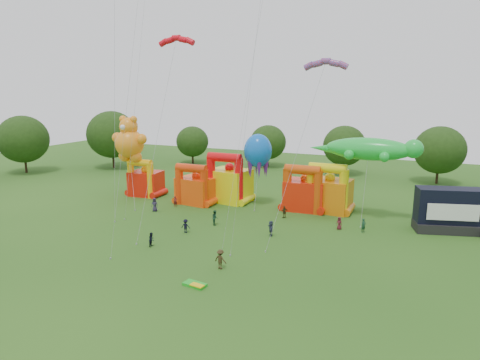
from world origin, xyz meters
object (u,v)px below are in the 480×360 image
at_px(bouncy_castle_2, 229,183).
at_px(spectator_4, 284,212).
at_px(bouncy_castle_0, 145,181).
at_px(octopus_kite, 258,159).
at_px(gecko_kite, 368,153).
at_px(teddy_bear_kite, 131,168).
at_px(spectator_0, 155,205).
at_px(stage_trailer, 452,211).

height_order(bouncy_castle_2, spectator_4, bouncy_castle_2).
xyz_separation_m(bouncy_castle_0, bouncy_castle_2, (13.68, 1.91, 0.55)).
xyz_separation_m(octopus_kite, spectator_4, (5.53, -4.33, -6.00)).
bearing_deg(gecko_kite, teddy_bear_kite, -171.42).
bearing_deg(bouncy_castle_2, gecko_kite, -1.19).
relative_size(teddy_bear_kite, octopus_kite, 1.21).
xyz_separation_m(bouncy_castle_2, octopus_kite, (4.70, -0.33, 3.97)).
bearing_deg(gecko_kite, spectator_0, -162.50).
bearing_deg(teddy_bear_kite, spectator_4, 1.86).
bearing_deg(spectator_4, teddy_bear_kite, -36.91).
relative_size(bouncy_castle_2, spectator_4, 4.60).
distance_m(bouncy_castle_0, teddy_bear_kite, 4.48).
height_order(teddy_bear_kite, gecko_kite, teddy_bear_kite).
height_order(stage_trailer, octopus_kite, octopus_kite).
xyz_separation_m(gecko_kite, spectator_0, (-26.88, -8.47, -7.61)).
bearing_deg(spectator_0, teddy_bear_kite, 138.94).
bearing_deg(spectator_4, bouncy_castle_2, -63.23).
bearing_deg(bouncy_castle_2, octopus_kite, -3.96).
height_order(stage_trailer, teddy_bear_kite, teddy_bear_kite).
distance_m(teddy_bear_kite, spectator_0, 8.31).
bearing_deg(spectator_4, spectator_0, -25.05).
xyz_separation_m(octopus_kite, spectator_0, (-11.80, -8.56, -5.87)).
bearing_deg(teddy_bear_kite, bouncy_castle_2, 21.99).
xyz_separation_m(bouncy_castle_2, stage_trailer, (29.92, -1.82, -0.31)).
bearing_deg(bouncy_castle_0, gecko_kite, 2.57).
bearing_deg(bouncy_castle_0, octopus_kite, 4.92).
xyz_separation_m(gecko_kite, spectator_4, (-9.56, -4.24, -7.73)).
distance_m(gecko_kite, spectator_4, 13.01).
relative_size(bouncy_castle_2, teddy_bear_kite, 0.59).
relative_size(bouncy_castle_2, octopus_kite, 0.72).
bearing_deg(bouncy_castle_0, teddy_bear_kite, -85.88).
bearing_deg(spectator_0, spectator_4, 1.34).
height_order(teddy_bear_kite, spectator_4, teddy_bear_kite).
bearing_deg(spectator_4, gecko_kite, 165.16).
height_order(teddy_bear_kite, spectator_0, teddy_bear_kite).
distance_m(gecko_kite, octopus_kite, 15.18).
height_order(teddy_bear_kite, octopus_kite, teddy_bear_kite).
height_order(bouncy_castle_0, stage_trailer, bouncy_castle_0).
distance_m(bouncy_castle_0, spectator_4, 24.11).
height_order(spectator_0, spectator_4, spectator_0).
xyz_separation_m(bouncy_castle_0, spectator_4, (23.91, -2.74, -1.47)).
relative_size(bouncy_castle_2, gecko_kite, 0.53).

